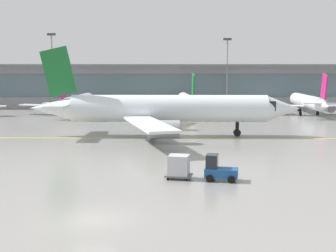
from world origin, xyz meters
name	(u,v)px	position (x,y,z in m)	size (l,w,h in m)	color
ground_plane	(93,219)	(0.00, 0.00, 0.00)	(400.00, 400.00, 0.00)	gray
taxiway_centreline_stripe	(170,138)	(5.22, 32.14, 0.00)	(110.00, 0.36, 0.01)	yellow
terminal_concourse	(143,85)	(0.00, 82.02, 4.92)	(171.38, 11.00, 9.60)	#9EA3A8
gate_airplane_2	(77,102)	(-11.73, 62.82, 2.39)	(22.34, 24.11, 7.98)	white
gate_airplane_3	(187,101)	(9.37, 65.25, 2.39)	(22.39, 24.09, 7.98)	silver
gate_airplane_4	(308,102)	(32.24, 62.45, 2.39)	(22.41, 24.06, 7.98)	silver
taxiing_regional_jet	(166,109)	(4.76, 34.16, 3.52)	(35.35, 32.90, 11.72)	white
baggage_tug	(219,170)	(8.67, 9.47, 0.89)	(2.84, 2.07, 2.10)	#194C8C
cargo_dolly_lead	(179,166)	(5.53, 10.16, 1.05)	(2.39, 2.01, 1.94)	#595B60
apron_light_mast_1	(52,68)	(-19.10, 75.28, 8.78)	(1.80, 0.36, 16.16)	gray
apron_light_mast_2	(227,70)	(18.55, 75.91, 8.30)	(1.80, 0.36, 15.22)	gray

